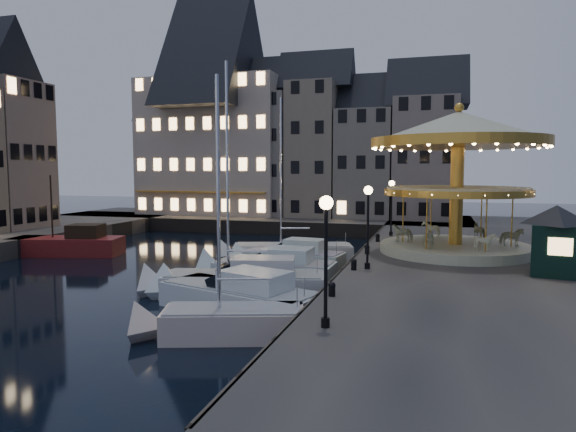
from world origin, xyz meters
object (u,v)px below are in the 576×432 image
(motorboat_f, at_px, (284,253))
(carousel, at_px, (458,155))
(motorboat_b, at_px, (232,297))
(streetlamp_b, at_px, (368,215))
(bollard_d, at_px, (378,237))
(motorboat_c, at_px, (236,282))
(bollard_a, at_px, (332,288))
(ticket_kiosk, at_px, (556,228))
(streetlamp_a, at_px, (326,242))
(bollard_b, at_px, (354,264))
(bollard_c, at_px, (367,249))
(motorboat_d, at_px, (268,270))
(red_fishing_boat, at_px, (69,245))
(motorboat_a, at_px, (219,324))
(motorboat_e, at_px, (288,258))
(streetlamp_c, at_px, (392,200))

(motorboat_f, relative_size, carousel, 1.21)
(motorboat_b, bearing_deg, streetlamp_b, 41.71)
(bollard_d, xyz_separation_m, motorboat_f, (-6.15, -2.07, -1.07))
(motorboat_c, bearing_deg, streetlamp_b, 19.54)
(bollard_d, bearing_deg, bollard_a, -90.00)
(bollard_a, distance_m, ticket_kiosk, 11.71)
(motorboat_b, height_order, carousel, carousel)
(streetlamp_a, distance_m, bollard_b, 9.82)
(bollard_b, bearing_deg, motorboat_c, -163.12)
(bollard_b, bearing_deg, motorboat_b, -138.06)
(bollard_b, bearing_deg, streetlamp_b, 39.81)
(bollard_c, xyz_separation_m, motorboat_d, (-5.18, -3.03, -0.96))
(red_fishing_boat, bearing_deg, motorboat_f, 7.60)
(motorboat_a, xyz_separation_m, motorboat_b, (-0.94, 3.61, 0.11))
(motorboat_a, relative_size, red_fishing_boat, 1.26)
(streetlamp_b, height_order, red_fishing_boat, red_fishing_boat)
(motorboat_b, bearing_deg, motorboat_d, 93.96)
(motorboat_c, height_order, motorboat_d, motorboat_c)
(motorboat_b, distance_m, ticket_kiosk, 15.39)
(streetlamp_a, distance_m, motorboat_d, 13.28)
(motorboat_b, height_order, red_fishing_boat, red_fishing_boat)
(bollard_d, height_order, motorboat_e, motorboat_e)
(motorboat_a, bearing_deg, bollard_a, 31.98)
(motorboat_a, bearing_deg, bollard_d, 78.30)
(streetlamp_a, xyz_separation_m, carousel, (4.40, 16.37, 3.11))
(motorboat_a, height_order, motorboat_f, motorboat_f)
(bollard_d, xyz_separation_m, motorboat_d, (-5.18, -8.53, -0.96))
(motorboat_d, relative_size, motorboat_f, 0.63)
(streetlamp_b, distance_m, motorboat_a, 10.08)
(motorboat_a, distance_m, motorboat_c, 6.43)
(bollard_b, bearing_deg, ticket_kiosk, 8.43)
(bollard_c, bearing_deg, streetlamp_b, -82.41)
(motorboat_e, distance_m, ticket_kiosk, 15.37)
(bollard_d, relative_size, motorboat_e, 0.08)
(motorboat_e, xyz_separation_m, carousel, (10.14, 1.01, 6.49))
(motorboat_f, bearing_deg, motorboat_e, -68.55)
(streetlamp_b, xyz_separation_m, ticket_kiosk, (8.68, 0.88, -0.47))
(streetlamp_c, xyz_separation_m, carousel, (4.40, -7.13, 3.11))
(streetlamp_c, relative_size, bollard_a, 7.32)
(bollard_b, height_order, motorboat_f, motorboat_f)
(motorboat_c, relative_size, motorboat_d, 1.55)
(motorboat_c, bearing_deg, bollard_a, -34.26)
(motorboat_b, distance_m, carousel, 16.16)
(streetlamp_b, bearing_deg, motorboat_c, -160.46)
(bollard_b, relative_size, motorboat_c, 0.05)
(carousel, bearing_deg, red_fishing_boat, -178.81)
(bollard_c, distance_m, red_fishing_boat, 22.13)
(motorboat_b, bearing_deg, streetlamp_a, -44.41)
(streetlamp_c, height_order, bollard_b, streetlamp_c)
(streetlamp_a, relative_size, bollard_d, 7.32)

